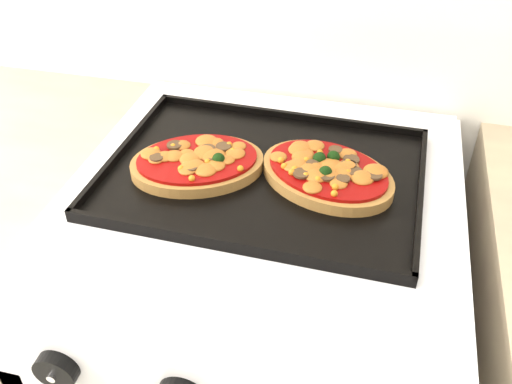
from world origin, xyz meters
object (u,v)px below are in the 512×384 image
(baking_tray, at_px, (264,172))
(pizza_left, at_px, (197,162))
(stove, at_px, (261,369))
(pizza_right, at_px, (327,172))

(baking_tray, distance_m, pizza_left, 0.10)
(baking_tray, bearing_deg, stove, -80.86)
(stove, height_order, pizza_right, pizza_right)
(stove, bearing_deg, pizza_left, 174.76)
(pizza_left, bearing_deg, stove, -5.24)
(stove, xyz_separation_m, baking_tray, (-0.00, 0.03, 0.47))
(stove, distance_m, pizza_right, 0.49)
(pizza_left, bearing_deg, baking_tray, 9.32)
(pizza_left, relative_size, pizza_right, 0.98)
(baking_tray, height_order, pizza_right, pizza_right)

